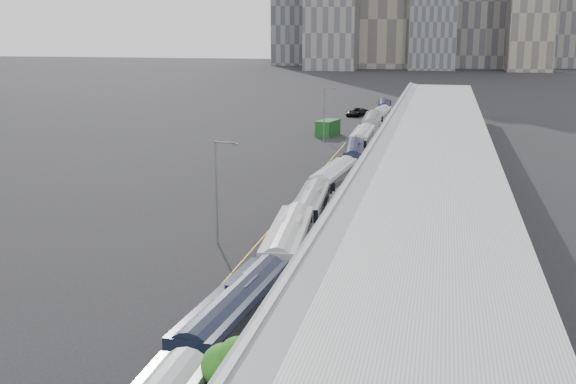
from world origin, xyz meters
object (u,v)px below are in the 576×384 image
(bus_8, at_px, (380,120))
(bus_4, at_px, (334,183))
(bus_1, at_px, (235,325))
(bus_6, at_px, (362,143))
(bus_2, at_px, (288,251))
(suv, at_px, (357,112))
(bus_5, at_px, (354,159))
(shipping_container, at_px, (328,128))
(bus_3, at_px, (311,212))
(street_lamp_near, at_px, (219,185))
(bus_7, at_px, (372,128))
(bus_9, at_px, (384,110))
(street_lamp_far, at_px, (325,110))

(bus_8, bearing_deg, bus_4, -87.02)
(bus_1, relative_size, bus_6, 1.05)
(bus_2, relative_size, suv, 2.19)
(bus_2, distance_m, bus_8, 82.14)
(bus_5, relative_size, shipping_container, 2.30)
(bus_3, distance_m, bus_5, 28.90)
(bus_6, relative_size, shipping_container, 2.41)
(bus_4, distance_m, shipping_container, 45.87)
(bus_1, xyz_separation_m, bus_6, (-0.39, 68.96, -0.06))
(bus_6, distance_m, street_lamp_near, 49.11)
(bus_1, bearing_deg, shipping_container, 99.85)
(bus_5, distance_m, street_lamp_near, 36.56)
(bus_3, xyz_separation_m, bus_4, (0.18, 13.17, 0.02))
(bus_8, bearing_deg, bus_2, -86.75)
(bus_1, xyz_separation_m, suv, (-6.68, 114.39, -0.78))
(bus_2, bearing_deg, street_lamp_near, 135.97)
(bus_1, height_order, bus_7, bus_7)
(bus_8, bearing_deg, bus_1, -86.80)
(bus_7, xyz_separation_m, shipping_container, (-7.82, 1.04, -0.37))
(bus_4, relative_size, bus_9, 1.01)
(bus_5, bearing_deg, bus_9, 85.33)
(bus_9, height_order, shipping_container, bus_9)
(bus_2, bearing_deg, bus_9, 85.51)
(shipping_container, bearing_deg, bus_4, -66.67)
(bus_2, distance_m, bus_4, 25.92)
(street_lamp_far, xyz_separation_m, shipping_container, (-0.64, 6.86, -3.82))
(bus_4, bearing_deg, street_lamp_far, 106.34)
(bus_9, bearing_deg, bus_7, -94.21)
(bus_4, relative_size, street_lamp_far, 1.39)
(bus_5, bearing_deg, bus_1, -95.47)
(bus_7, height_order, street_lamp_far, street_lamp_far)
(bus_2, distance_m, bus_5, 41.64)
(street_lamp_near, bearing_deg, shipping_container, 90.74)
(bus_4, relative_size, bus_7, 0.88)
(bus_3, bearing_deg, bus_7, 86.35)
(bus_3, height_order, bus_7, bus_7)
(bus_4, relative_size, bus_5, 1.01)
(bus_3, distance_m, shipping_container, 58.87)
(bus_1, distance_m, bus_3, 27.22)
(bus_9, xyz_separation_m, shipping_container, (-7.35, -27.83, -0.15))
(street_lamp_near, height_order, shipping_container, street_lamp_near)
(bus_3, height_order, bus_8, bus_8)
(bus_5, relative_size, bus_9, 0.99)
(bus_3, distance_m, bus_9, 86.18)
(bus_1, xyz_separation_m, street_lamp_far, (-7.60, 78.70, 3.54))
(bus_4, bearing_deg, bus_3, -85.23)
(bus_6, bearing_deg, bus_1, -90.40)
(bus_4, height_order, bus_8, bus_8)
(street_lamp_far, bearing_deg, bus_7, 39.04)
(bus_7, distance_m, bus_8, 12.08)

